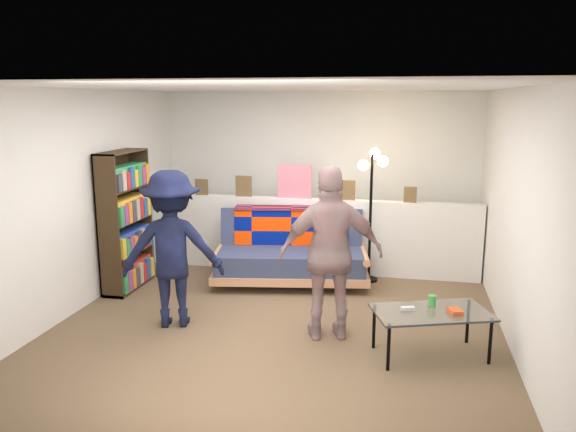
{
  "coord_description": "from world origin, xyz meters",
  "views": [
    {
      "loc": [
        1.22,
        -5.42,
        2.29
      ],
      "look_at": [
        0.0,
        0.4,
        1.05
      ],
      "focal_mm": 35.0,
      "sensor_mm": 36.0,
      "label": 1
    }
  ],
  "objects_px": {
    "person_left": "(172,249)",
    "person_right": "(331,254)",
    "coffee_table": "(432,314)",
    "bookshelf": "(125,225)",
    "futon_sofa": "(292,253)",
    "floor_lamp": "(372,188)"
  },
  "relations": [
    {
      "from": "bookshelf",
      "to": "person_right",
      "type": "relative_size",
      "value": 1.0
    },
    {
      "from": "bookshelf",
      "to": "person_left",
      "type": "relative_size",
      "value": 1.05
    },
    {
      "from": "person_right",
      "to": "bookshelf",
      "type": "bearing_deg",
      "value": -34.81
    },
    {
      "from": "person_right",
      "to": "person_left",
      "type": "bearing_deg",
      "value": -14.94
    },
    {
      "from": "person_left",
      "to": "bookshelf",
      "type": "bearing_deg",
      "value": -59.48
    },
    {
      "from": "futon_sofa",
      "to": "person_right",
      "type": "bearing_deg",
      "value": -66.0
    },
    {
      "from": "floor_lamp",
      "to": "person_right",
      "type": "xyz_separation_m",
      "value": [
        -0.27,
        -1.87,
        -0.35
      ]
    },
    {
      "from": "bookshelf",
      "to": "coffee_table",
      "type": "distance_m",
      "value": 3.8
    },
    {
      "from": "floor_lamp",
      "to": "futon_sofa",
      "type": "bearing_deg",
      "value": -161.98
    },
    {
      "from": "futon_sofa",
      "to": "person_left",
      "type": "bearing_deg",
      "value": -120.85
    },
    {
      "from": "person_right",
      "to": "coffee_table",
      "type": "bearing_deg",
      "value": 152.14
    },
    {
      "from": "bookshelf",
      "to": "floor_lamp",
      "type": "xyz_separation_m",
      "value": [
        2.91,
        0.91,
        0.41
      ]
    },
    {
      "from": "bookshelf",
      "to": "floor_lamp",
      "type": "relative_size",
      "value": 1.0
    },
    {
      "from": "person_left",
      "to": "person_right",
      "type": "height_order",
      "value": "person_right"
    },
    {
      "from": "futon_sofa",
      "to": "bookshelf",
      "type": "distance_m",
      "value": 2.08
    },
    {
      "from": "futon_sofa",
      "to": "person_right",
      "type": "xyz_separation_m",
      "value": [
        0.69,
        -1.56,
        0.46
      ]
    },
    {
      "from": "coffee_table",
      "to": "person_right",
      "type": "distance_m",
      "value": 1.07
    },
    {
      "from": "coffee_table",
      "to": "person_right",
      "type": "xyz_separation_m",
      "value": [
        -0.95,
        0.22,
        0.44
      ]
    },
    {
      "from": "coffee_table",
      "to": "futon_sofa",
      "type": "bearing_deg",
      "value": 132.68
    },
    {
      "from": "futon_sofa",
      "to": "bookshelf",
      "type": "xyz_separation_m",
      "value": [
        -1.95,
        -0.59,
        0.4
      ]
    },
    {
      "from": "futon_sofa",
      "to": "coffee_table",
      "type": "height_order",
      "value": "futon_sofa"
    },
    {
      "from": "bookshelf",
      "to": "coffee_table",
      "type": "relative_size",
      "value": 1.47
    }
  ]
}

